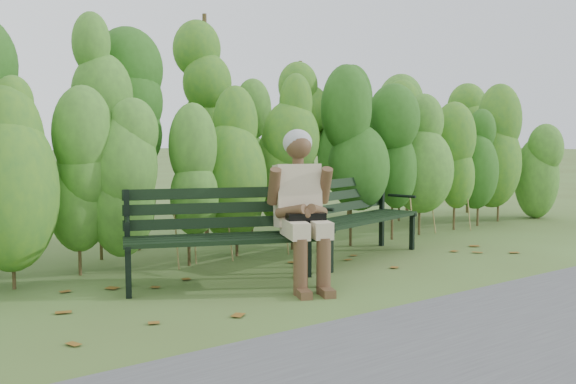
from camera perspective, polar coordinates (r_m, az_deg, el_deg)
ground at (r=5.65m, az=2.16°, el=-7.85°), size 80.00×80.00×0.00m
footpath at (r=4.24m, az=21.77°, el=-12.63°), size 60.00×2.50×0.01m
hedge_band at (r=7.05m, az=-7.45°, el=5.01°), size 11.04×1.67×2.42m
leaf_litter at (r=5.41m, az=1.55°, el=-8.43°), size 5.47×2.17×0.01m
bench_left at (r=5.59m, az=-5.55°, el=-3.08°), size 1.68×1.11×0.80m
bench_right at (r=6.82m, az=5.43°, el=-1.62°), size 1.66×0.88×0.79m
seated_woman at (r=5.52m, az=1.15°, el=-0.66°), size 0.64×0.84×1.29m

